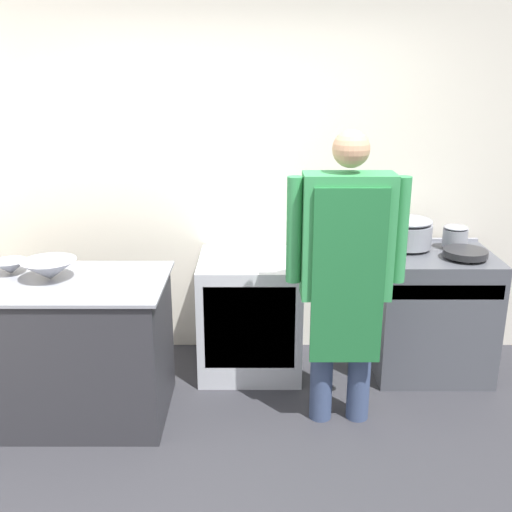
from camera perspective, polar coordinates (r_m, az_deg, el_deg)
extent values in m
plane|color=#2D2D33|center=(3.40, -2.46, -21.09)|extent=(14.00, 14.00, 0.00)
cube|color=silver|center=(4.43, -1.88, 7.56)|extent=(8.00, 0.05, 2.70)
cube|color=#2D2D33|center=(3.96, -18.36, -8.56)|extent=(1.30, 0.73, 0.88)
cube|color=gray|center=(3.78, -19.02, -2.43)|extent=(1.36, 0.77, 0.02)
cube|color=#4C4F56|center=(4.47, 16.04, -5.18)|extent=(0.79, 0.67, 0.88)
cube|color=gray|center=(4.09, 17.57, -3.23)|extent=(0.73, 0.03, 0.10)
cube|color=gray|center=(4.62, 15.46, 1.54)|extent=(0.79, 0.03, 0.02)
cube|color=silver|center=(4.33, -0.82, -5.56)|extent=(0.71, 0.68, 0.84)
cube|color=silver|center=(4.01, -0.86, -6.87)|extent=(0.61, 0.02, 0.59)
cylinder|color=#38476B|center=(3.75, 6.08, -9.63)|extent=(0.14, 0.14, 0.83)
cylinder|color=#38476B|center=(3.78, 9.64, -9.54)|extent=(0.14, 0.14, 0.83)
cube|color=#338C4C|center=(3.48, 8.40, 1.88)|extent=(0.52, 0.22, 0.73)
cube|color=#1E6633|center=(3.43, 8.54, -2.14)|extent=(0.42, 0.02, 1.04)
cylinder|color=#338C4C|center=(3.44, 3.40, 2.48)|extent=(0.09, 0.09, 0.62)
cylinder|color=#338C4C|center=(3.53, 13.33, 2.43)|extent=(0.09, 0.09, 0.62)
sphere|color=tan|center=(3.38, 8.79, 10.06)|extent=(0.21, 0.21, 0.21)
cone|color=gray|center=(3.80, -19.32, -1.28)|extent=(0.33, 0.33, 0.12)
cone|color=gray|center=(3.99, -22.61, -1.02)|extent=(0.21, 0.21, 0.08)
cylinder|color=gray|center=(4.36, 13.98, 1.95)|extent=(0.34, 0.34, 0.16)
ellipsoid|color=gray|center=(4.33, 14.08, 3.28)|extent=(0.33, 0.33, 0.06)
cylinder|color=#262628|center=(4.26, 19.06, 0.31)|extent=(0.29, 0.29, 0.04)
cylinder|color=gray|center=(4.46, 18.17, 1.70)|extent=(0.17, 0.17, 0.12)
ellipsoid|color=gray|center=(4.44, 18.26, 2.62)|extent=(0.17, 0.17, 0.03)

